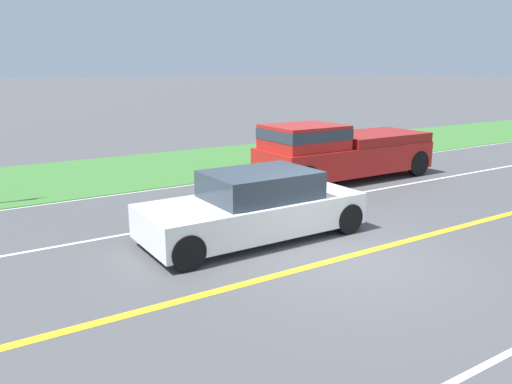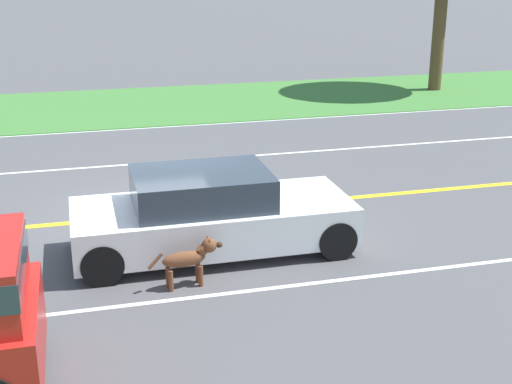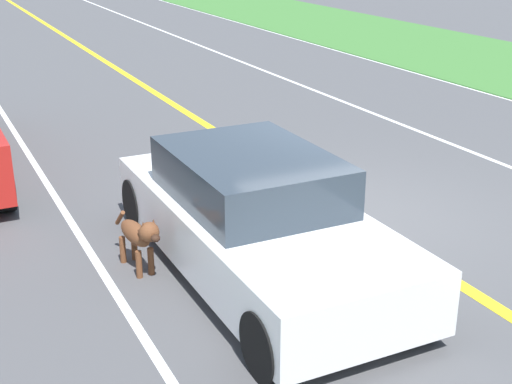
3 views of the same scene
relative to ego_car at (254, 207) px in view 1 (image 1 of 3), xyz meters
The scene contains 8 objects.
ground_plane 2.15m from the ego_car, 156.99° to the right, with size 400.00×400.00×0.00m, color #4C4C4F.
centre_divider_line 2.14m from the ego_car, 156.99° to the right, with size 0.18×160.00×0.01m, color yellow.
lane_edge_line_right 5.22m from the ego_car, ahead, with size 0.14×160.00×0.01m, color white.
lane_dash_same_dir 1.92m from the ego_car, 26.30° to the right, with size 0.10×160.00×0.01m, color white.
grass_verge_right 8.18m from the ego_car, ahead, with size 6.00×160.00×0.03m, color #3D7533.
ego_car is the anchor object (origin of this frame).
dog 1.34m from the ego_car, 24.28° to the right, with size 0.32×1.16×0.74m.
pickup_truck 6.17m from the ego_car, 57.93° to the right, with size 2.12×5.78×1.81m.
Camera 1 is at (-6.44, 6.08, 3.41)m, focal length 35.00 mm.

